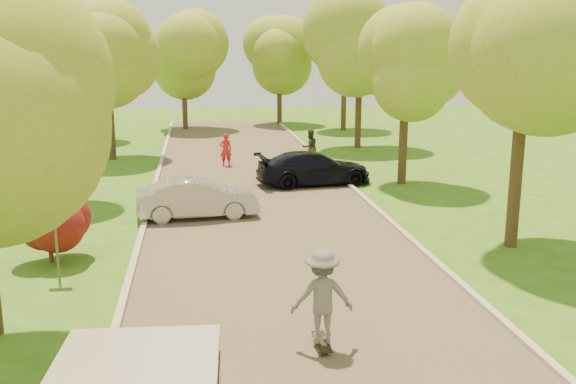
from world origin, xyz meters
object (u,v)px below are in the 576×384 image
street_sign (55,220)px  longboard (322,342)px  skateboarder (322,296)px  person_olive (310,147)px  silver_sedan (197,198)px  person_striped (226,150)px  dark_sedan (314,168)px

street_sign → longboard: 7.56m
skateboarder → person_olive: (3.26, 19.59, -0.19)m
silver_sedan → longboard: size_ratio=4.22×
person_striped → silver_sedan: bearing=77.4°
silver_sedan → person_striped: person_striped is taller
street_sign → dark_sedan: (8.43, 10.36, -0.86)m
silver_sedan → longboard: silver_sedan is taller
street_sign → person_olive: 17.57m
person_striped → street_sign: bearing=68.0°
dark_sedan → street_sign: bearing=133.8°
dark_sedan → person_olive: (0.67, 4.66, 0.17)m
silver_sedan → longboard: 10.45m
street_sign → longboard: (5.83, -4.57, -1.46)m
street_sign → silver_sedan: size_ratio=0.53×
silver_sedan → person_striped: 9.74m
street_sign → longboard: bearing=-38.1°
person_olive → longboard: bearing=61.2°
dark_sedan → skateboarder: (-2.60, -14.93, 0.35)m
skateboarder → street_sign: bearing=-36.1°
silver_sedan → person_olive: person_olive is taller
street_sign → longboard: street_sign is taller
skateboarder → dark_sedan: bearing=-97.8°
street_sign → skateboarder: (5.83, -4.57, -0.50)m
silver_sedan → skateboarder: 10.44m
skateboarder → person_olive: 19.86m
street_sign → person_olive: street_sign is taller
silver_sedan → person_olive: bearing=-35.5°
dark_sedan → person_striped: bearing=28.5°
longboard → skateboarder: 0.96m
silver_sedan → person_olive: 10.96m
street_sign → person_striped: 16.03m
silver_sedan → skateboarder: (2.33, -10.17, 0.39)m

